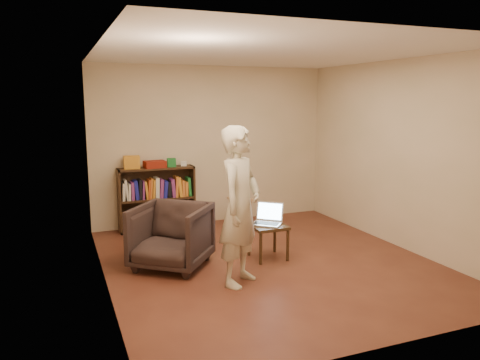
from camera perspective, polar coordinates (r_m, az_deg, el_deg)
name	(u,v)px	position (r m, az deg, el deg)	size (l,w,h in m)	color
floor	(268,262)	(6.08, 3.47, -9.97)	(4.50, 4.50, 0.00)	#4D2319
ceiling	(271,53)	(5.75, 3.75, 15.22)	(4.50, 4.50, 0.00)	white
wall_back	(212,145)	(7.85, -3.42, 4.26)	(4.00, 4.00, 0.00)	beige
wall_left	(101,170)	(5.25, -16.56, 1.13)	(4.50, 4.50, 0.00)	beige
wall_right	(400,155)	(6.86, 18.91, 2.95)	(4.50, 4.50, 0.00)	beige
bookshelf	(157,202)	(7.59, -10.11, -2.66)	(1.20, 0.30, 1.00)	black
box_yellow	(132,162)	(7.42, -13.06, 2.12)	(0.24, 0.17, 0.20)	orange
red_cloth	(155,164)	(7.44, -10.35, 1.90)	(0.32, 0.24, 0.11)	maroon
box_green	(171,162)	(7.51, -8.35, 2.13)	(0.13, 0.13, 0.13)	#1E722D
box_white	(184,164)	(7.59, -6.89, 2.01)	(0.09, 0.09, 0.07)	silver
stool	(240,203)	(7.59, 0.03, -2.88)	(0.33, 0.33, 0.48)	#B17D56
armchair	(171,236)	(5.85, -8.38, -6.78)	(0.85, 0.87, 0.79)	#2D221E
side_table	(268,230)	(6.12, 3.45, -6.16)	(0.44, 0.44, 0.45)	black
laptop	(268,219)	(6.14, 3.39, -4.78)	(0.49, 0.49, 0.27)	silver
person	(240,206)	(5.17, 0.01, -3.21)	(0.65, 0.43, 1.78)	beige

